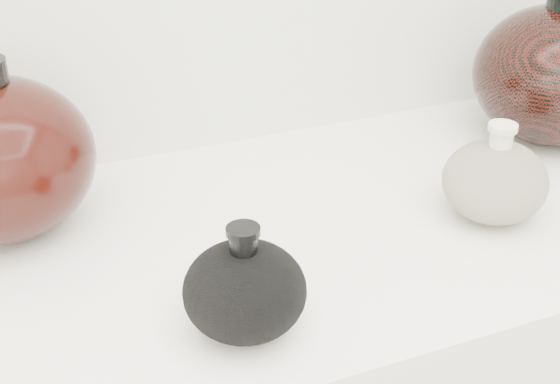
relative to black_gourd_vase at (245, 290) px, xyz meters
name	(u,v)px	position (x,y,z in m)	size (l,w,h in m)	color
black_gourd_vase	(245,290)	(0.00, 0.00, 0.00)	(0.13, 0.13, 0.12)	black
cream_gourd_vase	(495,181)	(0.35, 0.09, 0.00)	(0.13, 0.13, 0.12)	beige
right_round_pot	(556,74)	(0.55, 0.24, 0.05)	(0.24, 0.24, 0.22)	black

